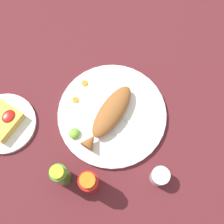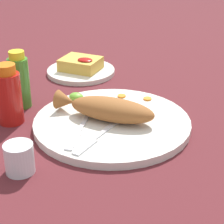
# 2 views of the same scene
# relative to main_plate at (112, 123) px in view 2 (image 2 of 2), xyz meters

# --- Properties ---
(ground_plane) EXTENTS (4.00, 4.00, 0.00)m
(ground_plane) POSITION_rel_main_plate_xyz_m (0.00, 0.00, -0.01)
(ground_plane) COLOR #561E23
(main_plate) EXTENTS (0.37, 0.37, 0.02)m
(main_plate) POSITION_rel_main_plate_xyz_m (0.00, 0.00, 0.00)
(main_plate) COLOR silver
(main_plate) RESTS_ON ground_plane
(fried_fish) EXTENTS (0.25, 0.08, 0.05)m
(fried_fish) POSITION_rel_main_plate_xyz_m (-0.01, -0.00, 0.04)
(fried_fish) COLOR #935628
(fried_fish) RESTS_ON main_plate
(fork_near) EXTENTS (0.04, 0.19, 0.00)m
(fork_near) POSITION_rel_main_plate_xyz_m (0.00, -0.09, 0.01)
(fork_near) COLOR silver
(fork_near) RESTS_ON main_plate
(fork_far) EXTENTS (0.05, 0.18, 0.00)m
(fork_far) POSITION_rel_main_plate_xyz_m (-0.04, -0.09, 0.01)
(fork_far) COLOR silver
(fork_far) RESTS_ON main_plate
(carrot_slice_near) EXTENTS (0.02, 0.02, 0.00)m
(carrot_slice_near) POSITION_rel_main_plate_xyz_m (0.04, 0.14, 0.01)
(carrot_slice_near) COLOR orange
(carrot_slice_near) RESTS_ON main_plate
(carrot_slice_mid) EXTENTS (0.02, 0.02, 0.00)m
(carrot_slice_mid) POSITION_rel_main_plate_xyz_m (-0.03, 0.13, 0.01)
(carrot_slice_mid) COLOR orange
(carrot_slice_mid) RESTS_ON main_plate
(lime_wedge_main) EXTENTS (0.04, 0.03, 0.02)m
(lime_wedge_main) POSITION_rel_main_plate_xyz_m (-0.13, 0.06, 0.02)
(lime_wedge_main) COLOR #6BB233
(lime_wedge_main) RESTS_ON main_plate
(hot_sauce_bottle_red) EXTENTS (0.06, 0.06, 0.15)m
(hot_sauce_bottle_red) POSITION_rel_main_plate_xyz_m (-0.23, -0.08, 0.06)
(hot_sauce_bottle_red) COLOR #B21914
(hot_sauce_bottle_red) RESTS_ON ground_plane
(hot_sauce_bottle_green) EXTENTS (0.05, 0.05, 0.15)m
(hot_sauce_bottle_green) POSITION_rel_main_plate_xyz_m (-0.26, 0.01, 0.06)
(hot_sauce_bottle_green) COLOR #3D8428
(hot_sauce_bottle_green) RESTS_ON ground_plane
(salt_cup) EXTENTS (0.06, 0.06, 0.06)m
(salt_cup) POSITION_rel_main_plate_xyz_m (-0.09, -0.24, 0.02)
(salt_cup) COLOR silver
(salt_cup) RESTS_ON ground_plane
(side_plate_fries) EXTENTS (0.21, 0.21, 0.01)m
(side_plate_fries) POSITION_rel_main_plate_xyz_m (-0.23, 0.28, -0.00)
(side_plate_fries) COLOR silver
(side_plate_fries) RESTS_ON ground_plane
(fries_pile) EXTENTS (0.12, 0.10, 0.04)m
(fries_pile) POSITION_rel_main_plate_xyz_m (-0.23, 0.28, 0.02)
(fries_pile) COLOR gold
(fries_pile) RESTS_ON side_plate_fries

